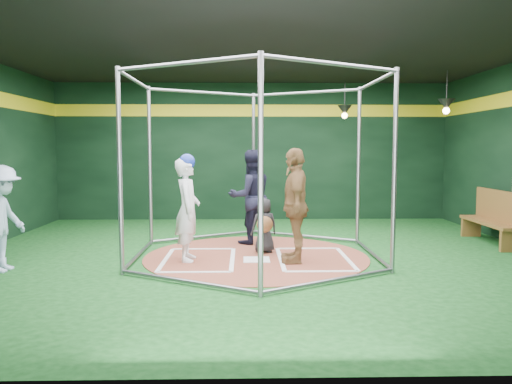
{
  "coord_description": "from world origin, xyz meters",
  "views": [
    {
      "loc": [
        -0.2,
        -8.36,
        1.85
      ],
      "look_at": [
        0.0,
        0.1,
        1.1
      ],
      "focal_mm": 35.0,
      "sensor_mm": 36.0,
      "label": 1
    }
  ],
  "objects_px": {
    "batter_figure": "(188,208)",
    "umpire": "(251,197)",
    "visitor_leopard": "(295,205)",
    "dugout_bench": "(494,217)"
  },
  "relations": [
    {
      "from": "batter_figure",
      "to": "umpire",
      "type": "distance_m",
      "value": 1.8
    },
    {
      "from": "visitor_leopard",
      "to": "dugout_bench",
      "type": "distance_m",
      "value": 4.3
    },
    {
      "from": "visitor_leopard",
      "to": "umpire",
      "type": "bearing_deg",
      "value": -153.44
    },
    {
      "from": "umpire",
      "to": "dugout_bench",
      "type": "height_order",
      "value": "umpire"
    },
    {
      "from": "batter_figure",
      "to": "visitor_leopard",
      "type": "height_order",
      "value": "visitor_leopard"
    },
    {
      "from": "visitor_leopard",
      "to": "dugout_bench",
      "type": "relative_size",
      "value": 1.04
    },
    {
      "from": "batter_figure",
      "to": "visitor_leopard",
      "type": "xyz_separation_m",
      "value": [
        1.74,
        -0.14,
        0.05
      ]
    },
    {
      "from": "visitor_leopard",
      "to": "dugout_bench",
      "type": "height_order",
      "value": "visitor_leopard"
    },
    {
      "from": "batter_figure",
      "to": "dugout_bench",
      "type": "xyz_separation_m",
      "value": [
        5.75,
        1.36,
        -0.35
      ]
    },
    {
      "from": "umpire",
      "to": "visitor_leopard",
      "type": "bearing_deg",
      "value": 93.31
    }
  ]
}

